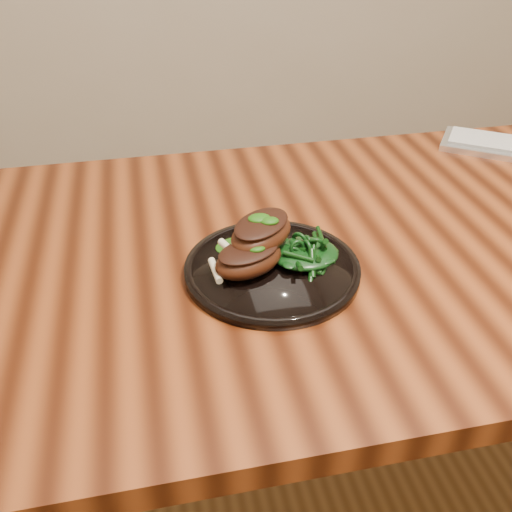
{
  "coord_description": "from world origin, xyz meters",
  "views": [
    {
      "loc": [
        -0.48,
        -0.75,
        1.26
      ],
      "look_at": [
        -0.33,
        -0.06,
        0.78
      ],
      "focal_mm": 40.0,
      "sensor_mm": 36.0,
      "label": 1
    }
  ],
  "objects_px": {
    "lamb_chop_front": "(248,258)",
    "greens_heap": "(305,250)",
    "plate": "(272,269)",
    "desk": "(430,266)"
  },
  "relations": [
    {
      "from": "desk",
      "to": "lamb_chop_front",
      "type": "height_order",
      "value": "lamb_chop_front"
    },
    {
      "from": "greens_heap",
      "to": "plate",
      "type": "bearing_deg",
      "value": -174.81
    },
    {
      "from": "plate",
      "to": "lamb_chop_front",
      "type": "bearing_deg",
      "value": -166.13
    },
    {
      "from": "desk",
      "to": "lamb_chop_front",
      "type": "relative_size",
      "value": 12.47
    },
    {
      "from": "lamb_chop_front",
      "to": "greens_heap",
      "type": "bearing_deg",
      "value": 8.94
    },
    {
      "from": "desk",
      "to": "plate",
      "type": "relative_size",
      "value": 6.02
    },
    {
      "from": "plate",
      "to": "desk",
      "type": "bearing_deg",
      "value": 13.09
    },
    {
      "from": "lamb_chop_front",
      "to": "greens_heap",
      "type": "distance_m",
      "value": 0.09
    },
    {
      "from": "lamb_chop_front",
      "to": "greens_heap",
      "type": "height_order",
      "value": "lamb_chop_front"
    },
    {
      "from": "plate",
      "to": "greens_heap",
      "type": "bearing_deg",
      "value": 5.19
    }
  ]
}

